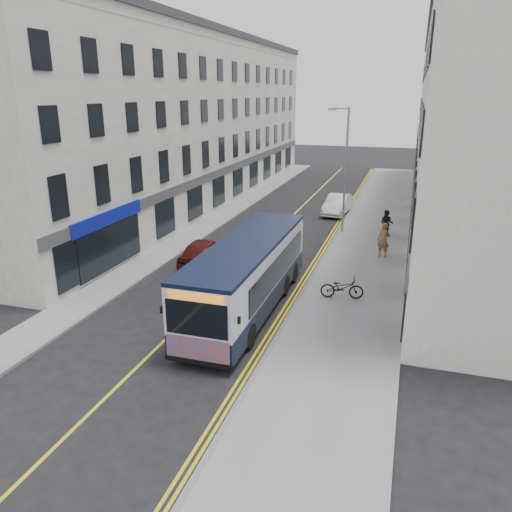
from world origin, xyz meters
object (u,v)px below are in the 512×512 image
Objects in this scene: bicycle at (342,288)px; car_maroon at (204,251)px; pedestrian_near at (384,240)px; car_white at (337,205)px; streetlamp at (344,166)px; pedestrian_far at (387,223)px; city_bus at (248,273)px.

car_maroon is at bearing 61.62° from bicycle.
car_white is at bearing 130.31° from pedestrian_near.
streetlamp is 4.47m from pedestrian_far.
city_bus is 6.17× the size of pedestrian_far.
pedestrian_far is (2.88, -0.27, -3.41)m from streetlamp.
car_maroon is at bearing -106.64° from car_white.
car_white is (0.97, 18.79, -0.95)m from city_bus.
pedestrian_far is 0.39× the size of car_white.
pedestrian_near is 4.32m from pedestrian_far.
car_white is (-3.95, 5.73, -0.25)m from pedestrian_far.
pedestrian_near is at bearing 60.24° from city_bus.
streetlamp reaches higher than city_bus.
streetlamp is at bearing 81.30° from city_bus.
car_maroon is at bearing -131.28° from pedestrian_far.
pedestrian_far reaches higher than bicycle.
bicycle is 8.25m from car_maroon.
streetlamp is 4.70× the size of pedestrian_far.
pedestrian_near is at bearing -20.82° from bicycle.
streetlamp is 13.76m from city_bus.
city_bus is 13.97m from pedestrian_far.
streetlamp is 4.23× the size of bicycle.
bicycle is 1.11× the size of pedestrian_far.
streetlamp is 6.66m from car_white.
car_white is at bearing 131.31° from pedestrian_far.
city_bus is (-2.04, -13.33, -2.71)m from streetlamp.
city_bus is 2.46× the size of car_maroon.
pedestrian_near is 9.90m from car_maroon.
city_bus reaches higher than car_maroon.
car_white is at bearing 101.12° from streetlamp.
city_bus is 5.45× the size of pedestrian_near.
city_bus is 6.49m from car_maroon.
streetlamp is 0.76× the size of city_bus.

